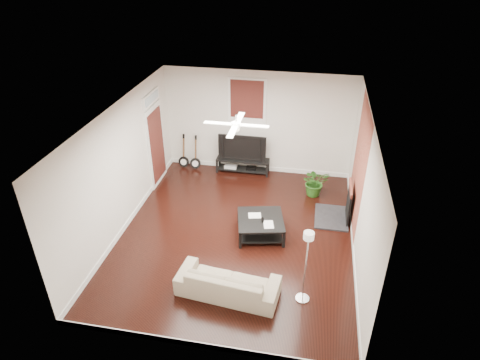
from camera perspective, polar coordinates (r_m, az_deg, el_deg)
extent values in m
cube|color=black|center=(9.28, -0.46, -7.37)|extent=(5.00, 6.00, 0.01)
cube|color=white|center=(7.88, -0.54, 8.94)|extent=(5.00, 6.00, 0.01)
cube|color=silver|center=(11.15, 2.49, 7.78)|extent=(5.00, 0.01, 2.80)
cube|color=silver|center=(6.16, -6.02, -13.87)|extent=(5.00, 0.01, 2.80)
cube|color=silver|center=(9.25, -15.89, 1.55)|extent=(0.01, 6.00, 2.80)
cube|color=silver|center=(8.44, 16.41, -1.47)|extent=(0.01, 6.00, 2.80)
cube|color=#A14334|center=(9.30, 15.95, 1.73)|extent=(0.02, 2.20, 2.80)
cube|color=black|center=(9.75, 13.50, -2.95)|extent=(0.80, 1.10, 0.92)
cube|color=#401411|center=(10.96, 0.95, 10.50)|extent=(1.00, 0.06, 1.30)
cube|color=white|center=(10.84, -11.45, 5.63)|extent=(0.08, 1.00, 2.50)
cube|color=black|center=(11.52, 0.38, 2.00)|extent=(1.44, 0.38, 0.40)
imported|color=black|center=(11.28, 0.41, 4.60)|extent=(1.29, 0.17, 0.74)
cube|color=black|center=(9.16, 2.80, -6.36)|extent=(1.16, 1.16, 0.41)
imported|color=#C6AB94|center=(7.77, -1.65, -13.75)|extent=(1.92, 0.93, 0.54)
imported|color=#265A19|center=(10.58, 10.23, -0.28)|extent=(0.79, 0.73, 0.74)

